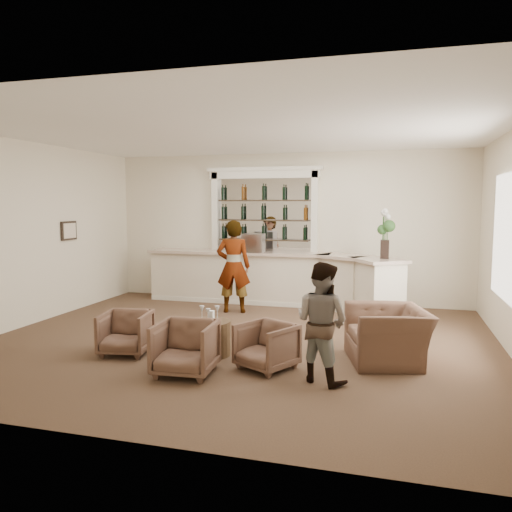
{
  "coord_description": "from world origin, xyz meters",
  "views": [
    {
      "loc": [
        2.37,
        -7.42,
        2.19
      ],
      "look_at": [
        0.03,
        0.9,
        1.28
      ],
      "focal_mm": 35.0,
      "sensor_mm": 36.0,
      "label": 1
    }
  ],
  "objects_px": {
    "sommelier": "(233,266)",
    "armchair_right": "(266,346)",
    "armchair_center": "(185,348)",
    "espresso_machine": "(253,243)",
    "guest": "(322,322)",
    "armchair_left": "(126,333)",
    "flower_vase": "(385,231)",
    "bar_counter": "(274,278)",
    "armchair_far": "(387,335)",
    "cocktail_table": "(209,338)"
  },
  "relations": [
    {
      "from": "bar_counter",
      "to": "armchair_left",
      "type": "xyz_separation_m",
      "value": [
        -1.23,
        -4.07,
        -0.26
      ]
    },
    {
      "from": "armchair_center",
      "to": "espresso_machine",
      "type": "height_order",
      "value": "espresso_machine"
    },
    {
      "from": "armchair_left",
      "to": "armchair_right",
      "type": "distance_m",
      "value": 2.15
    },
    {
      "from": "armchair_far",
      "to": "flower_vase",
      "type": "xyz_separation_m",
      "value": [
        -0.13,
        2.83,
        1.3
      ]
    },
    {
      "from": "flower_vase",
      "to": "cocktail_table",
      "type": "bearing_deg",
      "value": -126.55
    },
    {
      "from": "armchair_right",
      "to": "espresso_machine",
      "type": "height_order",
      "value": "espresso_machine"
    },
    {
      "from": "sommelier",
      "to": "armchair_left",
      "type": "distance_m",
      "value": 3.24
    },
    {
      "from": "flower_vase",
      "to": "bar_counter",
      "type": "bearing_deg",
      "value": 166.11
    },
    {
      "from": "guest",
      "to": "flower_vase",
      "type": "height_order",
      "value": "flower_vase"
    },
    {
      "from": "guest",
      "to": "espresso_machine",
      "type": "xyz_separation_m",
      "value": [
        -2.12,
        4.35,
        0.6
      ]
    },
    {
      "from": "armchair_right",
      "to": "bar_counter",
      "type": "bearing_deg",
      "value": 130.47
    },
    {
      "from": "armchair_left",
      "to": "espresso_machine",
      "type": "distance_m",
      "value": 4.21
    },
    {
      "from": "guest",
      "to": "armchair_center",
      "type": "height_order",
      "value": "guest"
    },
    {
      "from": "cocktail_table",
      "to": "armchair_right",
      "type": "height_order",
      "value": "armchair_right"
    },
    {
      "from": "cocktail_table",
      "to": "armchair_center",
      "type": "bearing_deg",
      "value": -89.19
    },
    {
      "from": "bar_counter",
      "to": "espresso_machine",
      "type": "bearing_deg",
      "value": -170.93
    },
    {
      "from": "guest",
      "to": "armchair_right",
      "type": "xyz_separation_m",
      "value": [
        -0.76,
        0.25,
        -0.43
      ]
    },
    {
      "from": "bar_counter",
      "to": "armchair_center",
      "type": "height_order",
      "value": "bar_counter"
    },
    {
      "from": "armchair_left",
      "to": "espresso_machine",
      "type": "xyz_separation_m",
      "value": [
        0.79,
        4.0,
        1.03
      ]
    },
    {
      "from": "guest",
      "to": "armchair_far",
      "type": "distance_m",
      "value": 1.33
    },
    {
      "from": "guest",
      "to": "armchair_left",
      "type": "xyz_separation_m",
      "value": [
        -2.91,
        0.35,
        -0.43
      ]
    },
    {
      "from": "armchair_left",
      "to": "armchair_center",
      "type": "distance_m",
      "value": 1.33
    },
    {
      "from": "armchair_far",
      "to": "armchair_center",
      "type": "bearing_deg",
      "value": -78.92
    },
    {
      "from": "sommelier",
      "to": "guest",
      "type": "xyz_separation_m",
      "value": [
        2.28,
        -3.46,
        -0.19
      ]
    },
    {
      "from": "armchair_left",
      "to": "flower_vase",
      "type": "height_order",
      "value": "flower_vase"
    },
    {
      "from": "sommelier",
      "to": "armchair_right",
      "type": "relative_size",
      "value": 2.73
    },
    {
      "from": "flower_vase",
      "to": "armchair_left",
      "type": "bearing_deg",
      "value": -135.51
    },
    {
      "from": "cocktail_table",
      "to": "sommelier",
      "type": "bearing_deg",
      "value": 101.16
    },
    {
      "from": "armchair_center",
      "to": "flower_vase",
      "type": "relative_size",
      "value": 0.8
    },
    {
      "from": "armchair_far",
      "to": "sommelier",
      "type": "bearing_deg",
      "value": -144.2
    },
    {
      "from": "armchair_center",
      "to": "bar_counter",
      "type": "bearing_deg",
      "value": 85.67
    },
    {
      "from": "bar_counter",
      "to": "armchair_far",
      "type": "bearing_deg",
      "value": -54.23
    },
    {
      "from": "cocktail_table",
      "to": "guest",
      "type": "xyz_separation_m",
      "value": [
        1.73,
        -0.64,
        0.49
      ]
    },
    {
      "from": "sommelier",
      "to": "flower_vase",
      "type": "distance_m",
      "value": 3.05
    },
    {
      "from": "sommelier",
      "to": "armchair_center",
      "type": "xyz_separation_m",
      "value": [
        0.57,
        -3.69,
        -0.59
      ]
    },
    {
      "from": "bar_counter",
      "to": "espresso_machine",
      "type": "distance_m",
      "value": 0.89
    },
    {
      "from": "bar_counter",
      "to": "flower_vase",
      "type": "xyz_separation_m",
      "value": [
        2.33,
        -0.58,
        1.1
      ]
    },
    {
      "from": "armchair_left",
      "to": "flower_vase",
      "type": "bearing_deg",
      "value": 34.41
    },
    {
      "from": "armchair_right",
      "to": "guest",
      "type": "bearing_deg",
      "value": 9.95
    },
    {
      "from": "cocktail_table",
      "to": "sommelier",
      "type": "relative_size",
      "value": 0.34
    },
    {
      "from": "bar_counter",
      "to": "armchair_right",
      "type": "distance_m",
      "value": 4.28
    },
    {
      "from": "flower_vase",
      "to": "armchair_center",
      "type": "bearing_deg",
      "value": -120.1
    },
    {
      "from": "armchair_center",
      "to": "armchair_far",
      "type": "height_order",
      "value": "armchair_far"
    },
    {
      "from": "cocktail_table",
      "to": "guest",
      "type": "bearing_deg",
      "value": -20.38
    },
    {
      "from": "cocktail_table",
      "to": "armchair_center",
      "type": "distance_m",
      "value": 0.88
    },
    {
      "from": "guest",
      "to": "armchair_left",
      "type": "bearing_deg",
      "value": 19.04
    },
    {
      "from": "flower_vase",
      "to": "guest",
      "type": "bearing_deg",
      "value": -99.58
    },
    {
      "from": "bar_counter",
      "to": "sommelier",
      "type": "xyz_separation_m",
      "value": [
        -0.6,
        -0.96,
        0.36
      ]
    },
    {
      "from": "armchair_right",
      "to": "cocktail_table",
      "type": "bearing_deg",
      "value": -174.06
    },
    {
      "from": "armchair_center",
      "to": "espresso_machine",
      "type": "distance_m",
      "value": 4.71
    }
  ]
}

